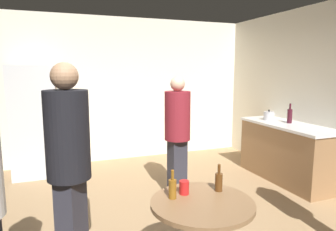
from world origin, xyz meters
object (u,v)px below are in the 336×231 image
(wine_bottle_on_counter, at_px, (290,116))
(plastic_cup_red, at_px, (184,187))
(kettle, at_px, (269,116))
(beer_bottle_amber, at_px, (173,188))
(person_in_maroon_shirt, at_px, (177,128))
(person_in_black_shirt, at_px, (69,157))
(foreground_table, at_px, (202,214))
(beer_bottle_brown, at_px, (219,181))
(refrigerator, at_px, (34,121))

(wine_bottle_on_counter, height_order, plastic_cup_red, wine_bottle_on_counter)
(kettle, distance_m, beer_bottle_amber, 3.20)
(person_in_maroon_shirt, bearing_deg, wine_bottle_on_counter, 80.22)
(plastic_cup_red, bearing_deg, person_in_black_shirt, 161.50)
(kettle, relative_size, person_in_maroon_shirt, 0.15)
(wine_bottle_on_counter, distance_m, person_in_black_shirt, 3.60)
(wine_bottle_on_counter, relative_size, person_in_black_shirt, 0.17)
(foreground_table, bearing_deg, kettle, 42.36)
(plastic_cup_red, relative_size, person_in_maroon_shirt, 0.07)
(beer_bottle_brown, relative_size, person_in_maroon_shirt, 0.14)
(kettle, bearing_deg, person_in_maroon_shirt, -166.81)
(wine_bottle_on_counter, bearing_deg, beer_bottle_brown, -143.63)
(foreground_table, xyz_separation_m, person_in_maroon_shirt, (0.49, 1.68, 0.33))
(refrigerator, height_order, beer_bottle_brown, refrigerator)
(foreground_table, relative_size, beer_bottle_brown, 3.48)
(beer_bottle_brown, bearing_deg, wine_bottle_on_counter, 36.37)
(wine_bottle_on_counter, height_order, beer_bottle_amber, wine_bottle_on_counter)
(wine_bottle_on_counter, height_order, beer_bottle_brown, wine_bottle_on_counter)
(foreground_table, distance_m, plastic_cup_red, 0.25)
(plastic_cup_red, bearing_deg, wine_bottle_on_counter, 32.31)
(kettle, height_order, wine_bottle_on_counter, wine_bottle_on_counter)
(kettle, bearing_deg, beer_bottle_amber, -141.73)
(beer_bottle_brown, distance_m, person_in_maroon_shirt, 1.58)
(foreground_table, distance_m, person_in_black_shirt, 1.13)
(refrigerator, xyz_separation_m, plastic_cup_red, (1.27, -3.19, -0.11))
(kettle, xyz_separation_m, beer_bottle_brown, (-2.10, -1.98, -0.15))
(beer_bottle_amber, bearing_deg, foreground_table, -34.32)
(person_in_maroon_shirt, bearing_deg, refrigerator, -144.57)
(wine_bottle_on_counter, xyz_separation_m, foreground_table, (-2.42, -1.76, -0.39))
(foreground_table, distance_m, beer_bottle_amber, 0.30)
(refrigerator, distance_m, person_in_maroon_shirt, 2.49)
(refrigerator, xyz_separation_m, person_in_maroon_shirt, (1.83, -1.69, 0.06))
(wine_bottle_on_counter, bearing_deg, kettle, 107.01)
(foreground_table, bearing_deg, beer_bottle_amber, 145.68)
(refrigerator, bearing_deg, kettle, -18.98)
(beer_bottle_amber, bearing_deg, plastic_cup_red, 20.63)
(plastic_cup_red, bearing_deg, refrigerator, 111.73)
(person_in_black_shirt, bearing_deg, foreground_table, 10.02)
(kettle, height_order, beer_bottle_amber, kettle)
(beer_bottle_amber, xyz_separation_m, beer_bottle_brown, (0.41, 0.00, 0.00))
(kettle, distance_m, person_in_black_shirt, 3.65)
(foreground_table, xyz_separation_m, beer_bottle_brown, (0.22, 0.13, 0.19))
(wine_bottle_on_counter, xyz_separation_m, beer_bottle_amber, (-2.62, -1.62, -0.20))
(kettle, xyz_separation_m, person_in_black_shirt, (-3.25, -1.64, 0.08))
(plastic_cup_red, distance_m, person_in_maroon_shirt, 1.62)
(plastic_cup_red, distance_m, person_in_black_shirt, 0.95)
(person_in_maroon_shirt, bearing_deg, plastic_cup_red, -32.45)
(beer_bottle_amber, distance_m, beer_bottle_brown, 0.41)
(kettle, height_order, person_in_maroon_shirt, person_in_maroon_shirt)
(beer_bottle_amber, distance_m, person_in_black_shirt, 0.85)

